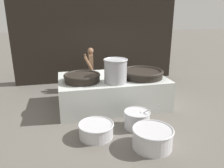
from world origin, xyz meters
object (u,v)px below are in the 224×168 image
at_px(giant_wok_far, 142,73).
at_px(prep_bowl_extra, 152,137).
at_px(prep_bowl_meat, 96,129).
at_px(stock_pot, 116,71).
at_px(giant_wok_near, 82,77).
at_px(prep_bowl_vegetables, 137,118).
at_px(cook, 91,68).

xyz_separation_m(giant_wok_far, prep_bowl_extra, (-0.57, -2.20, -0.75)).
relative_size(prep_bowl_meat, prep_bowl_extra, 0.94).
bearing_deg(stock_pot, prep_bowl_extra, -80.37).
relative_size(giant_wok_near, prep_bowl_extra, 1.18).
bearing_deg(prep_bowl_vegetables, cook, 102.89).
bearing_deg(prep_bowl_meat, prep_bowl_extra, -32.11).
distance_m(stock_pot, prep_bowl_extra, 2.13).
distance_m(giant_wok_far, stock_pot, 0.97).
height_order(cook, prep_bowl_vegetables, cook).
bearing_deg(prep_bowl_meat, giant_wok_near, 94.78).
bearing_deg(prep_bowl_vegetables, prep_bowl_meat, -168.93).
bearing_deg(prep_bowl_vegetables, giant_wok_near, 131.59).
distance_m(prep_bowl_vegetables, prep_bowl_meat, 1.06).
bearing_deg(cook, prep_bowl_extra, 105.05).
xyz_separation_m(giant_wok_near, cook, (0.47, 1.71, -0.15)).
distance_m(giant_wok_near, stock_pot, 0.95).
bearing_deg(prep_bowl_meat, giant_wok_far, 43.10).
height_order(stock_pot, prep_bowl_extra, stock_pot).
distance_m(giant_wok_far, prep_bowl_vegetables, 1.64).
relative_size(giant_wok_near, cook, 0.66).
xyz_separation_m(stock_pot, prep_bowl_vegetables, (0.29, -1.00, -0.97)).
relative_size(giant_wok_near, stock_pot, 1.54).
xyz_separation_m(giant_wok_far, prep_bowl_vegetables, (-0.60, -1.33, -0.75)).
distance_m(stock_pot, prep_bowl_vegetables, 1.42).
bearing_deg(giant_wok_near, giant_wok_far, 0.60).
relative_size(giant_wok_far, stock_pot, 1.91).
relative_size(stock_pot, prep_bowl_vegetables, 0.85).
height_order(stock_pot, prep_bowl_vegetables, stock_pot).
distance_m(stock_pot, prep_bowl_meat, 1.75).
xyz_separation_m(prep_bowl_vegetables, prep_bowl_extra, (0.03, -0.87, 0.00)).
height_order(prep_bowl_meat, prep_bowl_extra, prep_bowl_extra).
distance_m(giant_wok_near, prep_bowl_extra, 2.59).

